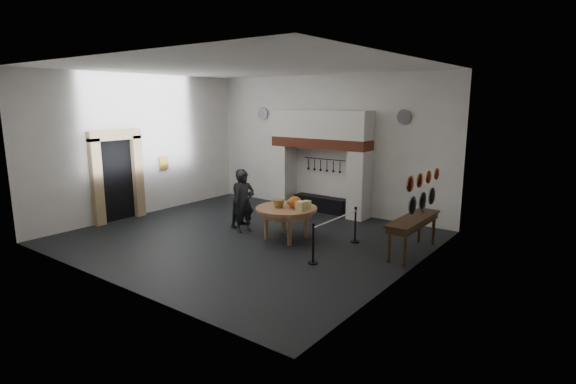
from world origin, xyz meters
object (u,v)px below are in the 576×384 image
Objects in this scene: visitor_far at (243,198)px; side_table at (414,219)px; visitor_near at (244,202)px; barrier_post_far at (355,225)px; iron_range at (321,204)px; work_table at (286,209)px; barrier_post_near at (313,245)px.

visitor_far is 4.99m from side_table.
visitor_near is 3.20m from barrier_post_far.
visitor_near reaches higher than iron_range.
work_table is (0.94, -3.17, 0.59)m from iron_range.
iron_range is at bearing -12.21° from visitor_far.
barrier_post_far is (-1.54, -0.05, -0.42)m from side_table.
side_table is at bearing 1.84° from barrier_post_far.
iron_range is 1.16× the size of work_table.
barrier_post_near is at bearing -35.17° from work_table.
barrier_post_near is 1.00× the size of barrier_post_far.
side_table reaches higher than work_table.
work_table is 3.29m from side_table.
visitor_near is at bearing -173.87° from work_table.
side_table is at bearing -58.11° from visitor_near.
barrier_post_near is (3.40, -1.39, -0.41)m from visitor_far.
iron_range is 3.10m from visitor_far.
visitor_near reaches higher than side_table.
work_table reaches higher than iron_range.
visitor_near reaches higher than work_table.
visitor_far reaches higher than barrier_post_near.
iron_range is 2.11× the size of barrier_post_far.
iron_range is 1.11× the size of visitor_far.
barrier_post_far is at bearing -52.64° from visitor_near.
barrier_post_far is (3.40, 0.61, -0.41)m from visitor_far.
work_table is at bearing -73.48° from iron_range.
work_table is 1.81m from visitor_far.
barrier_post_near is (1.62, -1.14, -0.39)m from work_table.
barrier_post_near is at bearing -126.99° from side_table.
visitor_far is 1.90× the size of barrier_post_far.
barrier_post_far is (2.56, -2.31, 0.20)m from iron_range.
iron_range is 3.41m from visitor_near.
visitor_far is 0.78× the size of side_table.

